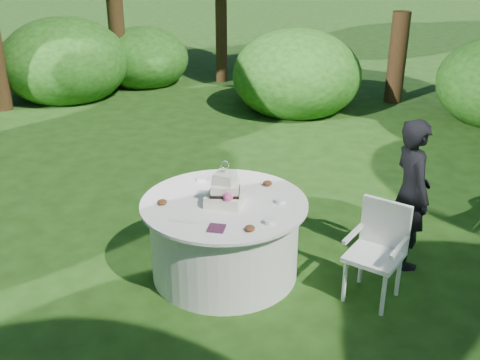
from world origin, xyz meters
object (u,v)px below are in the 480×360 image
table (225,237)px  chair (379,244)px  guest (411,194)px  cake (225,192)px  napkins (216,228)px

table → chair: (1.42, -0.10, 0.13)m
guest → chair: 0.73m
table → cake: cake is taller
table → cake: bearing=-62.2°
cake → chair: (1.40, -0.06, -0.36)m
napkins → cake: size_ratio=0.33×
table → cake: size_ratio=3.63×
napkins → cake: 0.50m
chair → cake: bearing=177.5°
napkins → table: (-0.05, 0.53, -0.39)m
guest → cake: guest is taller
table → cake: (0.02, -0.04, 0.50)m
napkins → chair: (1.37, 0.43, -0.26)m
guest → table: size_ratio=0.97×
napkins → guest: (1.68, 1.05, -0.03)m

